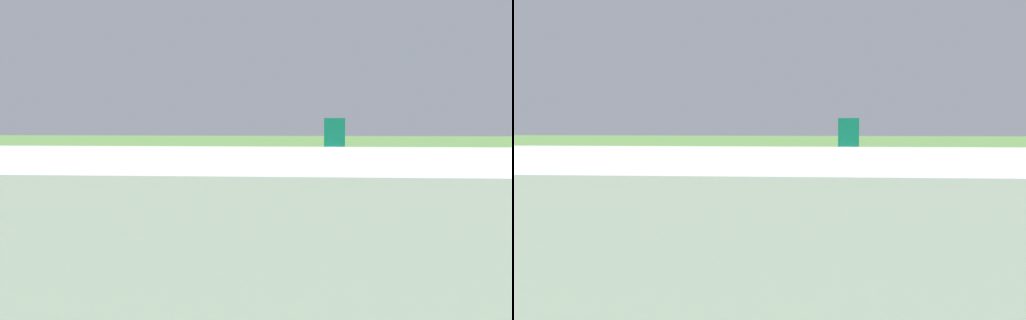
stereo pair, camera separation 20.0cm
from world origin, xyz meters
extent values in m
plane|color=#547F3D|center=(0.00, 0.00, 0.00)|extent=(800.00, 800.00, 0.00)
cube|color=#2D3033|center=(0.00, 0.00, 0.03)|extent=(600.00, 41.76, 0.06)
cube|color=gray|center=(0.00, 63.38, 0.03)|extent=(440.00, 110.00, 0.05)
cube|color=#478534|center=(0.00, -38.02, 0.02)|extent=(600.00, 80.00, 0.04)
cylinder|color=white|center=(-5.17, 0.00, 4.20)|extent=(48.25, 8.75, 5.20)
cone|color=white|center=(20.26, 1.89, 4.20)|extent=(3.36, 5.15, 4.94)
cone|color=white|center=(-30.30, -1.87, 4.80)|extent=(3.82, 4.67, 4.42)
cube|color=#0C724C|center=(-26.23, -1.57, 11.30)|extent=(5.62, 0.91, 9.00)
cube|color=white|center=(-26.64, 3.92, 5.00)|extent=(4.66, 9.27, 0.36)
cube|color=white|center=(-25.82, -7.05, 5.00)|extent=(4.66, 9.27, 0.36)
cube|color=white|center=(-6.98, 10.90, 3.80)|extent=(7.61, 22.38, 0.35)
cube|color=white|center=(-5.35, -11.04, 3.80)|extent=(7.61, 22.38, 0.35)
cylinder|color=#23284C|center=(-4.23, 7.59, 1.32)|extent=(4.70, 3.13, 2.80)
cylinder|color=#23284C|center=(-3.12, -7.37, 1.32)|extent=(4.70, 3.13, 2.80)
cylinder|color=black|center=(13.02, 1.35, 1.71)|extent=(0.70, 0.70, 3.42)
cylinder|color=black|center=(-8.46, 3.77, 1.71)|extent=(0.70, 0.70, 3.42)
cylinder|color=black|center=(-7.87, -4.21, 1.71)|extent=(0.70, 0.70, 3.42)
cylinder|color=#0C724C|center=(-5.17, 0.00, 4.72)|extent=(26.71, 7.17, 5.23)
cylinder|color=white|center=(-44.23, 58.83, 3.81)|extent=(43.80, 10.71, 4.72)
cone|color=white|center=(-21.31, 62.04, 3.81)|extent=(3.32, 4.82, 4.48)
cube|color=white|center=(-46.51, 68.59, 3.45)|extent=(8.16, 20.53, 0.32)
cube|color=white|center=(-43.75, 48.82, 3.45)|extent=(8.16, 20.53, 0.32)
cylinder|color=black|center=(-44.23, 58.83, 0.73)|extent=(0.73, 0.73, 1.45)
cube|color=silver|center=(-0.64, 133.38, 6.73)|extent=(107.38, 27.56, 13.45)
cube|color=#334C60|center=(-0.64, 119.55, 7.40)|extent=(103.08, 0.16, 4.84)
cylinder|color=black|center=(52.76, 26.47, 0.32)|extent=(0.44, 0.68, 0.64)
cylinder|color=black|center=(51.75, 29.08, 0.32)|extent=(0.44, 0.68, 0.64)
cube|color=silver|center=(36.69, 16.25, 1.10)|extent=(2.63, 2.63, 1.30)
cube|color=silver|center=(36.09, 13.51, 1.55)|extent=(3.07, 4.21, 2.20)
cylinder|color=black|center=(35.72, 16.46, 0.45)|extent=(0.49, 0.94, 0.90)
cylinder|color=black|center=(37.67, 16.03, 0.45)|extent=(0.49, 0.94, 0.90)
cylinder|color=black|center=(34.98, 13.14, 0.45)|extent=(0.49, 0.94, 0.90)
cylinder|color=black|center=(36.93, 12.71, 0.45)|extent=(0.49, 0.94, 0.90)
cylinder|color=slate|center=(-4.23, -38.92, 0.89)|extent=(0.10, 0.10, 1.77)
cube|color=red|center=(-4.23, -38.94, 2.07)|extent=(0.60, 0.04, 0.60)
cone|color=orange|center=(1.59, -40.70, 0.28)|extent=(0.40, 0.40, 0.55)
camera|label=1|loc=(-19.66, 172.99, 15.82)|focal=45.32mm
camera|label=2|loc=(-19.86, 172.97, 15.82)|focal=45.32mm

